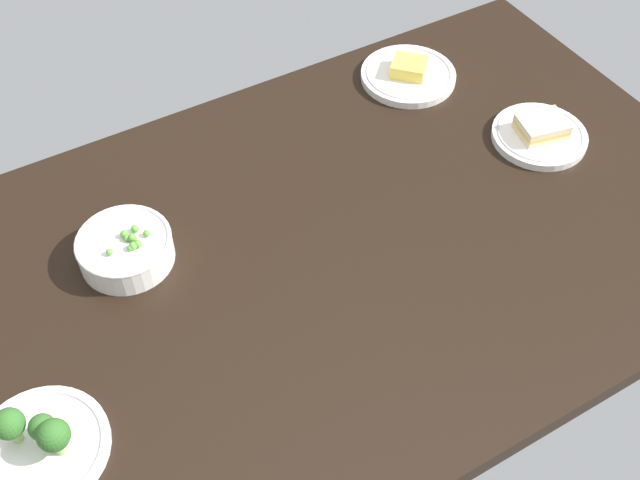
# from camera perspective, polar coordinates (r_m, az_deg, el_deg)

# --- Properties ---
(dining_table) EXTENTS (1.52, 0.91, 0.04)m
(dining_table) POSITION_cam_1_polar(r_m,az_deg,el_deg) (1.34, -0.00, -1.11)
(dining_table) COLOR black
(dining_table) RESTS_ON ground
(bowl_peas) EXTENTS (0.16, 0.16, 0.06)m
(bowl_peas) POSITION_cam_1_polar(r_m,az_deg,el_deg) (1.33, -14.14, -0.60)
(bowl_peas) COLOR white
(bowl_peas) RESTS_ON dining_table
(plate_sandwich) EXTENTS (0.18, 0.18, 0.05)m
(plate_sandwich) POSITION_cam_1_polar(r_m,az_deg,el_deg) (1.57, 15.90, 7.56)
(plate_sandwich) COLOR white
(plate_sandwich) RESTS_ON dining_table
(plate_cheese) EXTENTS (0.20, 0.20, 0.04)m
(plate_cheese) POSITION_cam_1_polar(r_m,az_deg,el_deg) (1.67, 6.53, 12.05)
(plate_cheese) COLOR white
(plate_cheese) RESTS_ON dining_table
(plate_broccoli) EXTENTS (0.20, 0.20, 0.08)m
(plate_broccoli) POSITION_cam_1_polar(r_m,az_deg,el_deg) (1.17, -20.03, -13.84)
(plate_broccoli) COLOR white
(plate_broccoli) RESTS_ON dining_table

